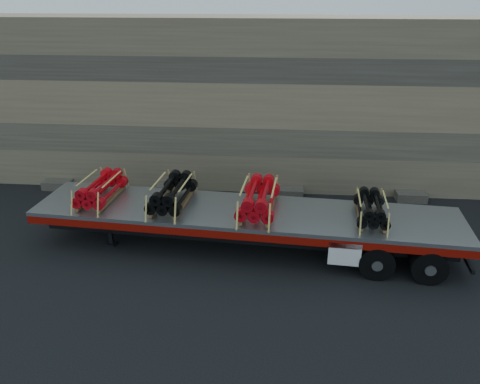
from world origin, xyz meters
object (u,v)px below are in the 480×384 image
(trailer, at_px, (244,229))
(bundle_midrear, at_px, (259,199))
(bundle_rear, at_px, (371,209))
(bundle_front, at_px, (101,189))
(bundle_midfront, at_px, (172,194))

(trailer, xyz_separation_m, bundle_midrear, (0.45, -0.04, 1.11))
(bundle_midrear, relative_size, bundle_rear, 1.23)
(bundle_front, bearing_deg, bundle_midfront, 0.00)
(bundle_midfront, height_order, bundle_midrear, bundle_midrear)
(bundle_front, relative_size, bundle_rear, 1.13)
(bundle_front, xyz_separation_m, bundle_midfront, (2.50, -0.19, 0.02))
(trailer, xyz_separation_m, bundle_midfront, (-2.41, 0.19, 1.10))
(bundle_midfront, relative_size, bundle_midrear, 0.97)
(bundle_midfront, relative_size, bundle_rear, 1.19)
(bundle_front, bearing_deg, bundle_midrear, 0.00)
(bundle_midrear, bearing_deg, bundle_rear, -0.00)
(bundle_front, height_order, bundle_midrear, bundle_midrear)
(trailer, height_order, bundle_midrear, bundle_midrear)
(bundle_midfront, xyz_separation_m, bundle_rear, (6.37, -0.49, -0.06))
(bundle_front, xyz_separation_m, bundle_midrear, (5.36, -0.42, 0.03))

